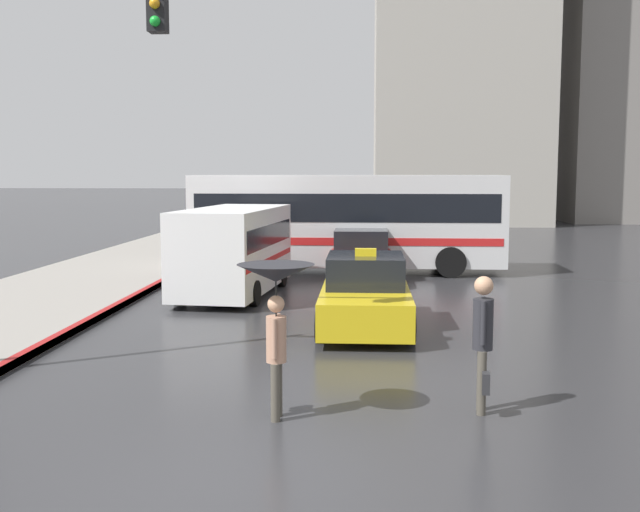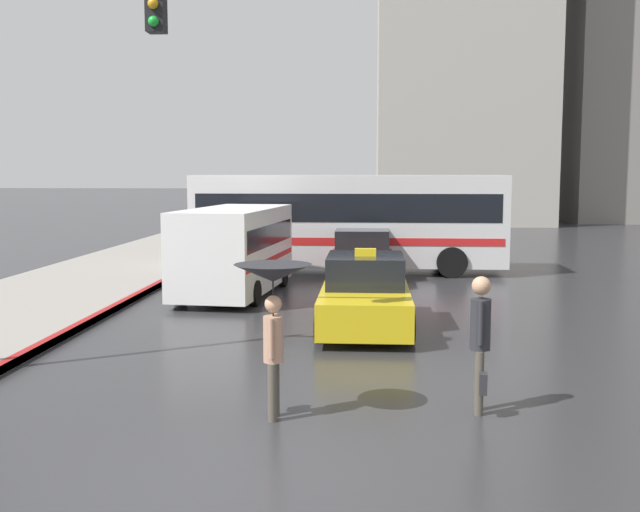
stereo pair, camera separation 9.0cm
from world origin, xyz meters
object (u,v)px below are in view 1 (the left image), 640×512
object	(u,v)px
sedan_red	(361,258)
traffic_light	(40,95)
city_bus	(347,218)
ambulance_van	(234,247)
pedestrian_man	(483,335)
pedestrian_with_umbrella	(276,294)
taxi	(365,295)

from	to	relation	value
sedan_red	traffic_light	bearing A→B (deg)	65.49
city_bus	traffic_light	size ratio (longest dim) A/B	1.55
ambulance_van	pedestrian_man	world-z (taller)	ambulance_van
sedan_red	ambulance_van	world-z (taller)	ambulance_van
pedestrian_man	ambulance_van	bearing A→B (deg)	-145.01
sedan_red	pedestrian_man	xyz separation A→B (m)	(1.70, -12.50, 0.39)
sedan_red	pedestrian_with_umbrella	bearing A→B (deg)	85.44
pedestrian_man	taxi	bearing A→B (deg)	-156.92
taxi	sedan_red	bearing A→B (deg)	-88.89
taxi	ambulance_van	world-z (taller)	ambulance_van
traffic_light	pedestrian_man	bearing A→B (deg)	-13.70
ambulance_van	sedan_red	bearing A→B (deg)	-133.74
taxi	traffic_light	xyz separation A→B (m)	(-5.09, -3.91, 3.75)
ambulance_van	pedestrian_with_umbrella	bearing A→B (deg)	108.69
sedan_red	pedestrian_with_umbrella	world-z (taller)	pedestrian_with_umbrella
city_bus	traffic_light	xyz separation A→B (m)	(-4.48, -12.83, 2.67)
pedestrian_man	traffic_light	bearing A→B (deg)	-96.45
pedestrian_with_umbrella	pedestrian_man	distance (m)	2.83
sedan_red	pedestrian_man	size ratio (longest dim) A/B	2.18
pedestrian_with_umbrella	pedestrian_man	world-z (taller)	pedestrian_with_umbrella
city_bus	traffic_light	distance (m)	13.85
sedan_red	city_bus	bearing A→B (deg)	-76.20
city_bus	pedestrian_with_umbrella	bearing A→B (deg)	178.02
sedan_red	ambulance_van	xyz separation A→B (m)	(-3.36, -2.88, 0.59)
taxi	pedestrian_with_umbrella	bearing A→B (deg)	78.92
ambulance_van	traffic_light	xyz separation A→B (m)	(-1.60, -8.00, 3.15)
sedan_red	ambulance_van	size ratio (longest dim) A/B	0.74
taxi	pedestrian_man	distance (m)	5.77
pedestrian_man	traffic_light	distance (m)	7.63
taxi	sedan_red	xyz separation A→B (m)	(-0.13, 6.96, 0.01)
city_bus	pedestrian_with_umbrella	distance (m)	14.88
city_bus	traffic_light	world-z (taller)	traffic_light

